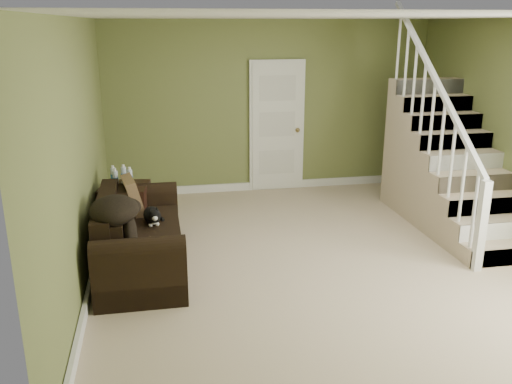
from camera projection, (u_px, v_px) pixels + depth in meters
name	position (u px, v px, depth m)	size (l,w,h in m)	color
floor	(320.00, 257.00, 6.13)	(5.00, 5.50, 0.01)	tan
ceiling	(329.00, 17.00, 5.36)	(5.00, 5.50, 0.01)	white
wall_back	(270.00, 107.00, 8.33)	(5.00, 0.04, 2.60)	olive
wall_front	(467.00, 244.00, 3.17)	(5.00, 0.04, 2.60)	olive
wall_left	(80.00, 155.00, 5.30)	(0.04, 5.50, 2.60)	olive
baseboard_back	(270.00, 185.00, 8.67)	(5.00, 0.04, 0.12)	white
baseboard_left	(94.00, 270.00, 5.68)	(0.04, 5.50, 0.12)	white
door	(277.00, 127.00, 8.39)	(0.86, 0.12, 2.02)	white
staircase	(444.00, 172.00, 7.20)	(1.00, 2.51, 2.82)	tan
sofa	(137.00, 240.00, 5.83)	(0.86, 2.00, 0.79)	black
side_table	(126.00, 211.00, 6.62)	(0.63, 0.63, 0.90)	black
cat	(152.00, 216.00, 5.93)	(0.27, 0.50, 0.24)	black
banana	(146.00, 242.00, 5.39)	(0.06, 0.20, 0.06)	gold
throw_pillow	(134.00, 198.00, 6.28)	(0.12, 0.48, 0.48)	#4F3A1F
throw_blanket	(114.00, 210.00, 5.21)	(0.46, 0.61, 0.25)	black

